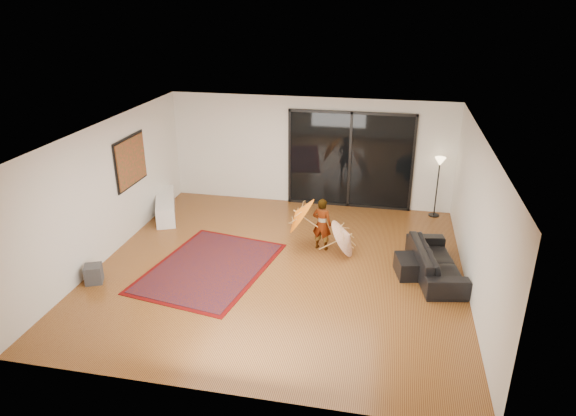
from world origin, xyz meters
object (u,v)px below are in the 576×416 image
(media_console, at_px, (166,206))
(ottoman, at_px, (413,266))
(sofa, at_px, (436,261))
(child, at_px, (322,224))

(media_console, xyz_separation_m, ottoman, (5.79, -1.74, -0.06))
(sofa, bearing_deg, media_console, 64.73)
(sofa, relative_size, ottoman, 3.14)
(sofa, distance_m, child, 2.38)
(child, bearing_deg, sofa, 176.39)
(media_console, xyz_separation_m, sofa, (6.20, -1.65, 0.05))
(media_console, height_order, sofa, sofa)
(media_console, distance_m, ottoman, 6.04)
(media_console, distance_m, sofa, 6.42)
(sofa, height_order, ottoman, sofa)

